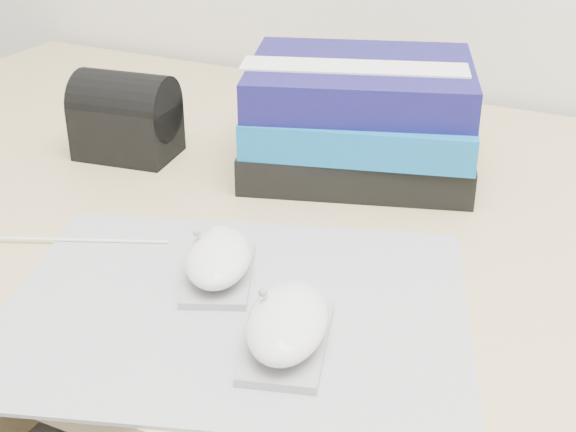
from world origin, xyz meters
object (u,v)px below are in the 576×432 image
at_px(book_stack, 361,117).
at_px(pouch, 126,116).
at_px(mouse_rear, 219,260).
at_px(desk, 386,353).
at_px(mouse_front, 287,325).

xyz_separation_m(book_stack, pouch, (-0.28, -0.09, -0.01)).
distance_m(mouse_rear, pouch, 0.33).
distance_m(desk, book_stack, 0.31).
bearing_deg(desk, mouse_front, -86.62).
distance_m(mouse_rear, mouse_front, 0.12).
xyz_separation_m(mouse_rear, pouch, (-0.26, 0.21, 0.03)).
height_order(desk, book_stack, book_stack).
height_order(mouse_rear, book_stack, book_stack).
relative_size(mouse_rear, book_stack, 0.39).
distance_m(mouse_front, pouch, 0.46).
xyz_separation_m(desk, book_stack, (-0.06, 0.04, 0.30)).
height_order(mouse_front, book_stack, book_stack).
bearing_deg(pouch, mouse_rear, -39.73).
distance_m(mouse_front, book_stack, 0.38).
relative_size(desk, pouch, 12.34).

